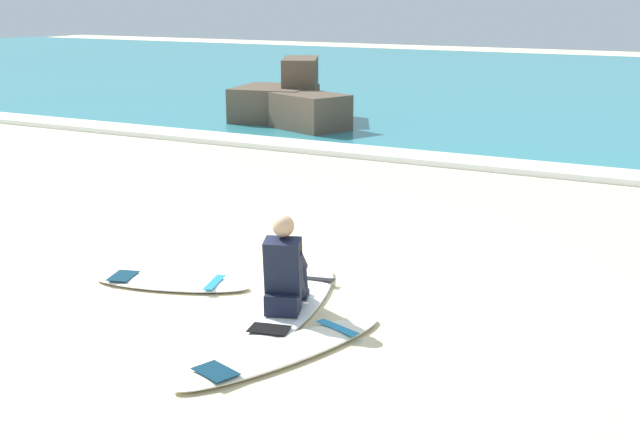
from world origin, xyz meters
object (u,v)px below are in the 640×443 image
Objects in this scene: surfer_seated at (285,273)px; surfboard_spare_near at (171,282)px; surfboard_spare_far at (284,351)px; surfboard_main at (294,304)px.

surfer_seated reaches higher than surfboard_spare_near.
surfboard_spare_far is (0.45, -0.80, -0.40)m from surfer_seated.
surfboard_spare_far is at bearing -26.26° from surfboard_spare_near.
surfer_seated is 1.57m from surfboard_spare_near.
surfer_seated reaches higher than surfboard_spare_far.
surfboard_spare_near is at bearing 173.62° from surfer_seated.
surfboard_spare_far is (1.96, -0.97, -0.00)m from surfboard_spare_near.
surfboard_spare_far is at bearing -64.71° from surfboard_main.
surfboard_main is 1.14m from surfboard_spare_far.
surfboard_main is at bearing 2.55° from surfboard_spare_near.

